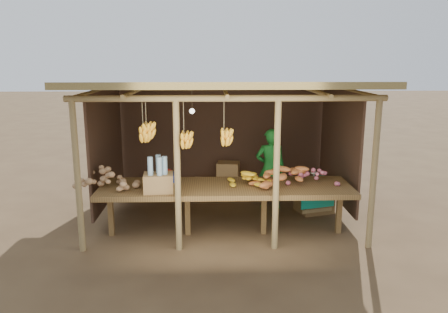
{
  "coord_description": "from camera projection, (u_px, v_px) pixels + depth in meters",
  "views": [
    {
      "loc": [
        -0.22,
        -7.45,
        2.73
      ],
      "look_at": [
        0.0,
        0.0,
        1.05
      ],
      "focal_mm": 35.0,
      "sensor_mm": 36.0,
      "label": 1
    }
  ],
  "objects": [
    {
      "name": "potato_heap",
      "position": [
        105.0,
        176.0,
        6.61
      ],
      "size": [
        0.99,
        0.63,
        0.36
      ],
      "primitive_type": null,
      "rotation": [
        0.0,
        0.0,
        -0.06
      ],
      "color": "#A87E56",
      "rests_on": "counter"
    },
    {
      "name": "onion_heap",
      "position": [
        311.0,
        172.0,
        6.87
      ],
      "size": [
        0.81,
        0.51,
        0.36
      ],
      "primitive_type": null,
      "rotation": [
        0.0,
        0.0,
        0.05
      ],
      "color": "#CB6278",
      "rests_on": "counter"
    },
    {
      "name": "bottle_box",
      "position": [
        158.0,
        178.0,
        6.43
      ],
      "size": [
        0.46,
        0.38,
        0.55
      ],
      "color": "#A07848",
      "rests_on": "counter"
    },
    {
      "name": "stall_structure",
      "position": [
        221.0,
        106.0,
        7.51
      ],
      "size": [
        4.7,
        3.5,
        2.43
      ],
      "color": "olive",
      "rests_on": "ground"
    },
    {
      "name": "ground",
      "position": [
        224.0,
        213.0,
        7.88
      ],
      "size": [
        60.0,
        60.0,
        0.0
      ],
      "primitive_type": "plane",
      "color": "brown",
      "rests_on": "ground"
    },
    {
      "name": "banana_pile",
      "position": [
        249.0,
        174.0,
        6.79
      ],
      "size": [
        0.72,
        0.52,
        0.35
      ],
      "primitive_type": null,
      "rotation": [
        0.0,
        0.0,
        0.21
      ],
      "color": "yellow",
      "rests_on": "counter"
    },
    {
      "name": "burlap_sacks",
      "position": [
        159.0,
        183.0,
        8.93
      ],
      "size": [
        0.76,
        0.4,
        0.54
      ],
      "color": "#472F21",
      "rests_on": "ground"
    },
    {
      "name": "counter",
      "position": [
        226.0,
        189.0,
        6.79
      ],
      "size": [
        3.9,
        1.05,
        0.8
      ],
      "color": "brown",
      "rests_on": "ground"
    },
    {
      "name": "sweet_potato_heap",
      "position": [
        290.0,
        173.0,
        6.83
      ],
      "size": [
        1.18,
        0.74,
        0.36
      ],
      "primitive_type": null,
      "rotation": [
        0.0,
        0.0,
        -0.05
      ],
      "color": "#C36B32",
      "rests_on": "counter"
    },
    {
      "name": "tarp_crate",
      "position": [
        314.0,
        195.0,
        7.9
      ],
      "size": [
        0.77,
        0.71,
        0.77
      ],
      "color": "brown",
      "rests_on": "ground"
    },
    {
      "name": "vendor",
      "position": [
        270.0,
        169.0,
        8.01
      ],
      "size": [
        0.56,
        0.38,
        1.5
      ],
      "primitive_type": "imported",
      "rotation": [
        0.0,
        0.0,
        3.11
      ],
      "color": "#1A7527",
      "rests_on": "ground"
    },
    {
      "name": "tomato_basin",
      "position": [
        167.0,
        176.0,
        7.02
      ],
      "size": [
        0.34,
        0.34,
        0.18
      ],
      "rotation": [
        0.0,
        0.0,
        0.22
      ],
      "color": "navy",
      "rests_on": "counter"
    },
    {
      "name": "carton_stack",
      "position": [
        220.0,
        182.0,
        8.79
      ],
      "size": [
        0.94,
        0.39,
        0.68
      ],
      "color": "#A07848",
      "rests_on": "ground"
    }
  ]
}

